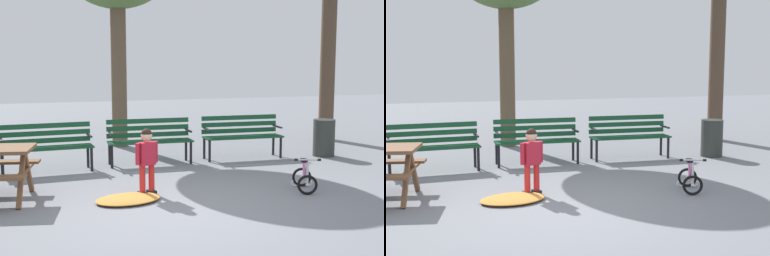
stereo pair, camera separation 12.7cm
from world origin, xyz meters
The scene contains 8 objects.
ground centered at (0.00, 0.00, 0.00)m, with size 36.00×36.00×0.00m, color slate.
park_bench_left centered at (-1.51, 3.04, 0.51)m, with size 1.62×0.55×0.85m.
park_bench_right centered at (0.40, 3.20, 0.51)m, with size 1.62×0.52×0.85m.
park_bench_far_right centered at (2.30, 3.20, 0.51)m, with size 1.62×0.52×0.85m.
child_standing centered at (-0.19, 0.90, 0.58)m, with size 0.36×0.23×0.99m.
kids_bicycle centered at (2.16, 0.43, 0.20)m, with size 0.51×0.63×0.54m.
leaf_pile centered at (-0.52, 0.63, 0.04)m, with size 0.95×0.66×0.07m, color #C68438.
trash_bin centered at (4.00, 2.88, 0.38)m, with size 0.44×0.44×0.76m, color #2D332D.
Camera 2 is at (-1.79, -6.68, 2.02)m, focal length 50.09 mm.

